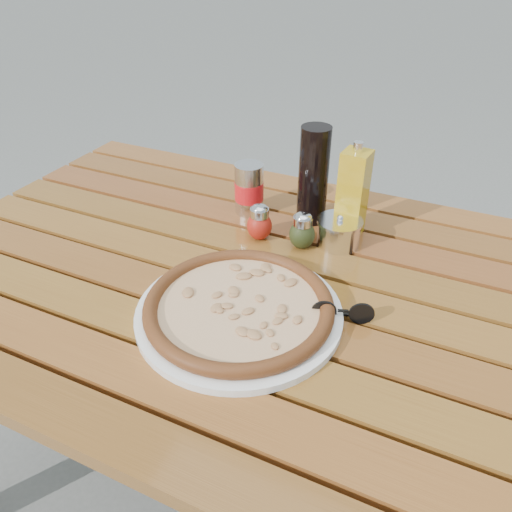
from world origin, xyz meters
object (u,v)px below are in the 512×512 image
at_px(table, 252,304).
at_px(parmesan_tin, 339,232).
at_px(plate, 239,313).
at_px(olive_oil_cruet, 353,193).
at_px(pepper_shaker, 259,223).
at_px(pizza, 239,306).
at_px(sunglasses, 342,313).
at_px(oregano_shaker, 302,231).
at_px(dark_bottle, 313,176).
at_px(soda_can, 249,189).

xyz_separation_m(table, parmesan_tin, (0.12, 0.18, 0.11)).
relative_size(plate, olive_oil_cruet, 1.71).
bearing_deg(plate, pepper_shaker, 106.89).
bearing_deg(pizza, olive_oil_cruet, 75.20).
bearing_deg(sunglasses, pepper_shaker, 123.19).
xyz_separation_m(oregano_shaker, olive_oil_cruet, (0.07, 0.10, 0.06)).
xyz_separation_m(table, plate, (0.03, -0.12, 0.08)).
distance_m(dark_bottle, sunglasses, 0.36).
xyz_separation_m(table, dark_bottle, (0.03, 0.25, 0.19)).
bearing_deg(sunglasses, dark_bottle, 99.05).
bearing_deg(olive_oil_cruet, table, -118.76).
height_order(table, parmesan_tin, parmesan_tin).
height_order(soda_can, sunglasses, soda_can).
distance_m(table, soda_can, 0.28).
xyz_separation_m(pepper_shaker, sunglasses, (0.24, -0.18, -0.02)).
xyz_separation_m(olive_oil_cruet, sunglasses, (0.07, -0.29, -0.08)).
xyz_separation_m(dark_bottle, soda_can, (-0.14, -0.03, -0.05)).
bearing_deg(dark_bottle, soda_can, -169.44).
distance_m(oregano_shaker, parmesan_tin, 0.08).
distance_m(plate, parmesan_tin, 0.31).
bearing_deg(table, pepper_shaker, 108.28).
height_order(table, soda_can, soda_can).
bearing_deg(oregano_shaker, sunglasses, -52.18).
height_order(plate, pepper_shaker, pepper_shaker).
bearing_deg(oregano_shaker, plate, -94.44).
bearing_deg(table, olive_oil_cruet, 61.24).
bearing_deg(table, pizza, -74.58).
xyz_separation_m(table, soda_can, (-0.11, 0.22, 0.13)).
bearing_deg(pepper_shaker, pizza, -73.11).
relative_size(pepper_shaker, sunglasses, 0.76).
bearing_deg(table, dark_bottle, 82.93).
height_order(pepper_shaker, oregano_shaker, same).
relative_size(pizza, olive_oil_cruet, 2.21).
relative_size(dark_bottle, sunglasses, 2.03).
relative_size(table, sunglasses, 12.94).
bearing_deg(pizza, table, 105.42).
xyz_separation_m(olive_oil_cruet, parmesan_tin, (-0.01, -0.06, -0.07)).
xyz_separation_m(soda_can, sunglasses, (0.31, -0.28, -0.04)).
bearing_deg(oregano_shaker, soda_can, 151.37).
height_order(olive_oil_cruet, sunglasses, olive_oil_cruet).
distance_m(parmesan_tin, sunglasses, 0.24).
height_order(parmesan_tin, sunglasses, parmesan_tin).
relative_size(table, dark_bottle, 6.36).
distance_m(plate, pepper_shaker, 0.26).
bearing_deg(soda_can, pizza, -67.05).
height_order(plate, pizza, pizza).
bearing_deg(oregano_shaker, parmesan_tin, 32.28).
bearing_deg(oregano_shaker, table, -111.83).
relative_size(dark_bottle, parmesan_tin, 1.88).
bearing_deg(pizza, soda_can, 112.95).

